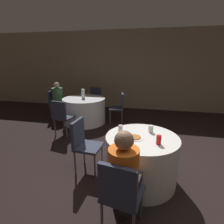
# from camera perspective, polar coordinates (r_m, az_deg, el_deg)

# --- Properties ---
(ground_plane) EXTENTS (16.00, 16.00, 0.00)m
(ground_plane) POSITION_cam_1_polar(r_m,az_deg,el_deg) (2.84, 13.39, -22.93)
(ground_plane) COLOR black
(wall_back) EXTENTS (16.00, 0.06, 2.80)m
(wall_back) POSITION_cam_1_polar(r_m,az_deg,el_deg) (6.51, 13.91, 12.84)
(wall_back) COLOR gray
(wall_back) RESTS_ON ground_plane
(table_near) EXTENTS (1.06, 1.06, 0.73)m
(table_near) POSITION_cam_1_polar(r_m,az_deg,el_deg) (2.75, 9.44, -14.85)
(table_near) COLOR white
(table_near) RESTS_ON ground_plane
(table_far) EXTENTS (1.22, 1.22, 0.73)m
(table_far) POSITION_cam_1_polar(r_m,az_deg,el_deg) (5.17, -9.02, 0.50)
(table_far) COLOR silver
(table_far) RESTS_ON ground_plane
(chair_near_west) EXTENTS (0.43, 0.43, 0.88)m
(chair_near_west) POSITION_cam_1_polar(r_m,az_deg,el_deg) (2.91, -9.39, -9.27)
(chair_near_west) COLOR #2D3347
(chair_near_west) RESTS_ON ground_plane
(chair_near_south) EXTENTS (0.46, 0.47, 0.88)m
(chair_near_south) POSITION_cam_1_polar(r_m,az_deg,el_deg) (1.92, 2.67, -24.57)
(chair_near_south) COLOR #2D3347
(chair_near_south) RESTS_ON ground_plane
(chair_far_west) EXTENTS (0.47, 0.46, 0.88)m
(chair_far_west) POSITION_cam_1_polar(r_m,az_deg,el_deg) (5.72, -17.89, 3.20)
(chair_far_west) COLOR #2D3347
(chair_far_west) RESTS_ON ground_plane
(chair_far_east) EXTENTS (0.47, 0.47, 0.88)m
(chair_far_east) POSITION_cam_1_polar(r_m,az_deg,el_deg) (5.04, 2.37, 2.26)
(chair_far_east) COLOR #2D3347
(chair_far_east) RESTS_ON ground_plane
(chair_far_south) EXTENTS (0.46, 0.47, 0.88)m
(chair_far_south) POSITION_cam_1_polar(r_m,az_deg,el_deg) (4.33, -16.11, -0.88)
(chair_far_south) COLOR #2D3347
(chair_far_south) RESTS_ON ground_plane
(chair_far_north) EXTENTS (0.40, 0.41, 0.88)m
(chair_far_north) POSITION_cam_1_polar(r_m,az_deg,el_deg) (6.06, -5.53, 4.67)
(chair_far_north) COLOR #2D3347
(chair_far_north) RESTS_ON ground_plane
(person_orange_shirt) EXTENTS (0.35, 0.49, 1.15)m
(person_orange_shirt) POSITION_cam_1_polar(r_m,az_deg,el_deg) (2.01, 4.38, -20.69)
(person_orange_shirt) COLOR #282828
(person_orange_shirt) RESTS_ON ground_plane
(person_green_jacket) EXTENTS (0.50, 0.37, 1.14)m
(person_green_jacket) POSITION_cam_1_polar(r_m,az_deg,el_deg) (5.61, -16.67, 3.55)
(person_green_jacket) COLOR #282828
(person_green_jacket) RESTS_ON ground_plane
(pizza_plate_near) EXTENTS (0.25, 0.25, 0.02)m
(pizza_plate_near) POSITION_cam_1_polar(r_m,az_deg,el_deg) (2.53, 7.41, -8.19)
(pizza_plate_near) COLOR white
(pizza_plate_near) RESTS_ON table_near
(soda_can_silver) EXTENTS (0.07, 0.07, 0.12)m
(soda_can_silver) POSITION_cam_1_polar(r_m,az_deg,el_deg) (2.66, 2.78, -5.55)
(soda_can_silver) COLOR silver
(soda_can_silver) RESTS_ON table_near
(soda_can_red) EXTENTS (0.07, 0.07, 0.12)m
(soda_can_red) POSITION_cam_1_polar(r_m,az_deg,el_deg) (2.40, 15.02, -8.78)
(soda_can_red) COLOR red
(soda_can_red) RESTS_ON table_near
(cup_near) EXTENTS (0.07, 0.07, 0.11)m
(cup_near) POSITION_cam_1_polar(r_m,az_deg,el_deg) (2.74, 12.57, -5.39)
(cup_near) COLOR silver
(cup_near) RESTS_ON table_near
(bottle_far) EXTENTS (0.09, 0.09, 0.27)m
(bottle_far) POSITION_cam_1_polar(r_m,az_deg,el_deg) (5.05, -9.43, 5.88)
(bottle_far) COLOR silver
(bottle_far) RESTS_ON table_far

